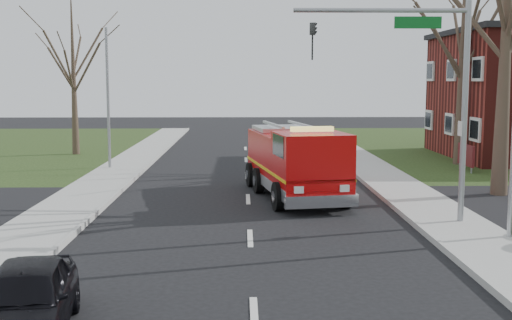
{
  "coord_description": "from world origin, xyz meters",
  "views": [
    {
      "loc": [
        -0.22,
        -17.72,
        4.46
      ],
      "look_at": [
        0.21,
        1.95,
        2.0
      ],
      "focal_mm": 45.0,
      "sensor_mm": 36.0,
      "label": 1
    }
  ],
  "objects": [
    {
      "name": "ground",
      "position": [
        0.0,
        0.0,
        0.0
      ],
      "size": [
        120.0,
        120.0,
        0.0
      ],
      "primitive_type": "plane",
      "color": "black",
      "rests_on": "ground"
    },
    {
      "name": "sidewalk_right",
      "position": [
        6.2,
        0.0,
        0.07
      ],
      "size": [
        2.4,
        80.0,
        0.15
      ],
      "primitive_type": "cube",
      "color": "#999994",
      "rests_on": "ground"
    },
    {
      "name": "sidewalk_left",
      "position": [
        -6.2,
        0.0,
        0.07
      ],
      "size": [
        2.4,
        80.0,
        0.15
      ],
      "primitive_type": "cube",
      "color": "#999994",
      "rests_on": "ground"
    },
    {
      "name": "health_center_sign",
      "position": [
        10.5,
        12.5,
        0.88
      ],
      "size": [
        0.12,
        2.0,
        1.4
      ],
      "color": "#561417",
      "rests_on": "ground"
    },
    {
      "name": "bare_tree_far",
      "position": [
        11.0,
        15.0,
        6.49
      ],
      "size": [
        5.25,
        5.25,
        10.5
      ],
      "color": "#3A2F22",
      "rests_on": "ground"
    },
    {
      "name": "bare_tree_left",
      "position": [
        -10.0,
        20.0,
        5.56
      ],
      "size": [
        4.5,
        4.5,
        9.0
      ],
      "color": "#3A2F22",
      "rests_on": "ground"
    },
    {
      "name": "traffic_signal_mast",
      "position": [
        5.21,
        1.5,
        4.71
      ],
      "size": [
        5.29,
        0.18,
        6.8
      ],
      "color": "gray",
      "rests_on": "ground"
    },
    {
      "name": "utility_pole_far",
      "position": [
        -6.8,
        14.0,
        3.5
      ],
      "size": [
        0.14,
        0.14,
        7.0
      ],
      "primitive_type": "cylinder",
      "color": "gray",
      "rests_on": "ground"
    },
    {
      "name": "fire_engine",
      "position": [
        1.81,
        6.34,
        1.3
      ],
      "size": [
        3.69,
        7.44,
        2.87
      ],
      "rotation": [
        0.0,
        0.0,
        0.17
      ],
      "color": "#B80809",
      "rests_on": "ground"
    },
    {
      "name": "parked_car_maroon",
      "position": [
        -4.0,
        -6.89,
        0.66
      ],
      "size": [
        2.07,
        4.06,
        1.32
      ],
      "primitive_type": "imported",
      "rotation": [
        0.0,
        0.0,
        0.13
      ],
      "color": "black",
      "rests_on": "ground"
    }
  ]
}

